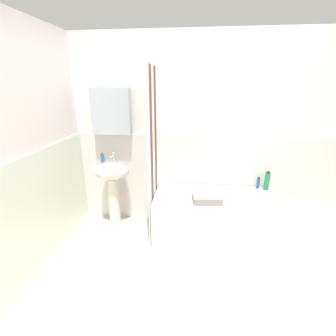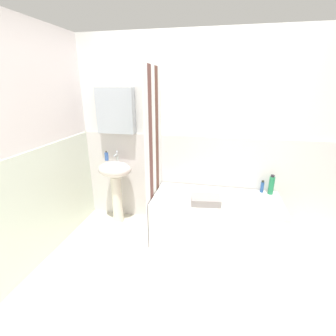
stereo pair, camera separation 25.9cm
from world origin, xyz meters
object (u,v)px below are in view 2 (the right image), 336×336
Objects in this scene: shampoo_bottle at (262,187)px; soap_dispenser at (107,156)px; sink at (116,179)px; bathtub at (215,219)px; lotion_bottle at (271,185)px; towel_folded at (206,200)px.

soap_dispenser is at bearing -177.76° from shampoo_bottle.
bathtub is at bearing -6.53° from sink.
lotion_bottle is 0.86m from towel_folded.
sink is 2.70× the size of towel_folded.
bathtub is (1.31, -0.15, -0.35)m from sink.
sink is at bearing 165.39° from towel_folded.
sink is 5.60× the size of shampoo_bottle.
shampoo_bottle is (1.98, 0.08, -0.29)m from soap_dispenser.
bathtub is 6.04× the size of lotion_bottle.
towel_folded is (-0.75, -0.41, -0.08)m from lotion_bottle.
lotion_bottle reaches higher than bathtub.
towel_folded is at bearing -15.33° from soap_dispenser.
lotion_bottle reaches higher than towel_folded.
towel_folded is (1.33, -0.36, -0.32)m from soap_dispenser.
sink is 0.59× the size of bathtub.
soap_dispenser reaches higher than shampoo_bottle.
sink is at bearing -176.02° from shampoo_bottle.
bathtub is (1.44, -0.20, -0.64)m from soap_dispenser.
bathtub is 0.70m from shampoo_bottle.
lotion_bottle is at bearing -17.42° from shampoo_bottle.
lotion_bottle is (1.94, 0.10, 0.04)m from sink.
shampoo_bottle is (-0.09, 0.03, -0.04)m from lotion_bottle.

